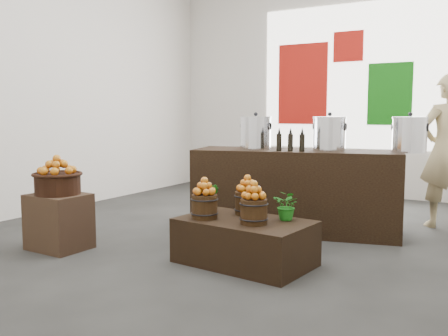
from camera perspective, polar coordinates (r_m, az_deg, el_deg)
The scene contains 24 objects.
ground at distance 5.76m, azimuth 1.50°, elevation -7.73°, with size 7.00×7.00×0.00m, color #343532.
back_wall at distance 8.84m, azimuth 12.73°, elevation 10.08°, with size 6.00×0.04×4.00m, color silver.
back_opening at distance 8.73m, azimuth 14.59°, elevation 10.08°, with size 3.20×0.02×2.40m, color white.
deco_red_left at distance 9.01m, azimuth 8.97°, elevation 9.44°, with size 0.90×0.04×1.40m, color #AF150D.
deco_green_right at distance 8.56m, azimuth 18.42°, elevation 8.02°, with size 0.70×0.04×1.00m, color #11650F.
deco_red_upper at distance 8.80m, azimuth 14.02°, elevation 13.33°, with size 0.50×0.04×0.50m, color #AF150D.
crate at distance 5.43m, azimuth -18.34°, elevation -5.83°, with size 0.57×0.47×0.57m, color #473321.
wicker_basket at distance 5.37m, azimuth -18.49°, elevation -1.76°, with size 0.46×0.46×0.21m, color black.
apples_in_basket at distance 5.34m, azimuth -18.56°, elevation 0.35°, with size 0.36×0.36×0.19m, color #961604, non-canonical shape.
display_table at distance 4.68m, azimuth 2.38°, elevation -8.42°, with size 1.20×0.74×0.42m, color black.
apple_bucket_front_left at distance 4.68m, azimuth -2.24°, elevation -4.42°, with size 0.24×0.24×0.22m, color #33220E.
apples_in_bucket_front_left at distance 4.64m, azimuth -2.25°, elevation -2.10°, with size 0.18×0.18×0.16m, color #961604, non-canonical shape.
apple_bucket_front_right at distance 4.45m, azimuth 3.42°, elevation -4.99°, with size 0.24×0.24×0.22m, color #33220E.
apples_in_bucket_front_right at distance 4.42m, azimuth 3.44°, elevation -2.54°, with size 0.18×0.18×0.16m, color #961604, non-canonical shape.
apple_bucket_rear at distance 4.86m, azimuth 2.68°, elevation -4.02°, with size 0.24×0.24×0.22m, color #33220E.
apples_in_bucket_rear at distance 4.83m, azimuth 2.69°, elevation -1.78°, with size 0.18×0.18×0.16m, color #961604, non-canonical shape.
herb_garnish_right at distance 4.62m, azimuth 7.26°, elevation -4.27°, with size 0.25×0.21×0.27m, color #176B16.
herb_garnish_left at distance 4.98m, azimuth -1.53°, elevation -3.42°, with size 0.15×0.12×0.28m, color #176B16.
counter at distance 5.94m, azimuth 8.17°, elevation -2.60°, with size 2.37×0.75×0.97m, color black.
stock_pot_left at distance 5.96m, azimuth 3.64°, elevation 3.94°, with size 0.37×0.37×0.37m, color silver.
stock_pot_center at distance 5.83m, azimuth 11.95°, elevation 3.76°, with size 0.37×0.37×0.37m, color silver.
stock_pot_right at distance 5.83m, azimuth 20.44°, elevation 3.50°, with size 0.37×0.37×0.37m, color silver.
oil_cruets at distance 5.64m, azimuth 7.93°, elevation 3.26°, with size 0.26×0.06×0.27m, color black, non-canonical shape.
shopper at distance 6.64m, azimuth 24.11°, elevation 1.82°, with size 0.69×0.45×1.88m, color tan.
Camera 1 is at (2.69, -4.90, 1.40)m, focal length 40.00 mm.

